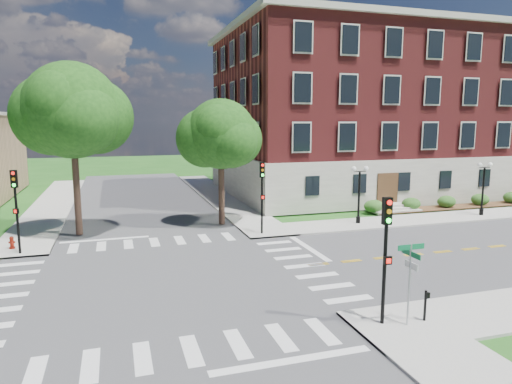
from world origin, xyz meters
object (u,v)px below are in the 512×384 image
object	(u,v)px
traffic_signal_nw	(16,201)
fire_hydrant	(12,243)
push_button_post	(426,304)
twin_lamp_west	(359,191)
traffic_signal_se	(386,244)
street_sign_pole	(410,268)
traffic_signal_ne	(262,188)
twin_lamp_east	(483,185)

from	to	relation	value
traffic_signal_nw	fire_hydrant	distance (m)	3.05
push_button_post	twin_lamp_west	bearing A→B (deg)	68.80
traffic_signal_se	street_sign_pole	world-z (taller)	traffic_signal_se
traffic_signal_nw	fire_hydrant	world-z (taller)	traffic_signal_nw
traffic_signal_nw	fire_hydrant	xyz separation A→B (m)	(-0.63, 1.23, -2.72)
street_sign_pole	push_button_post	xyz separation A→B (m)	(0.86, 0.11, -1.51)
traffic_signal_ne	traffic_signal_nw	size ratio (longest dim) A/B	1.00
twin_lamp_east	fire_hydrant	distance (m)	34.10
traffic_signal_se	fire_hydrant	bearing A→B (deg)	135.11
twin_lamp_east	street_sign_pole	world-z (taller)	twin_lamp_east
twin_lamp_west	street_sign_pole	bearing A→B (deg)	-113.74
street_sign_pole	fire_hydrant	xyz separation A→B (m)	(-16.19, 15.72, -1.84)
traffic_signal_nw	twin_lamp_east	size ratio (longest dim) A/B	1.13
traffic_signal_ne	fire_hydrant	world-z (taller)	traffic_signal_ne
traffic_signal_ne	push_button_post	world-z (taller)	traffic_signal_ne
traffic_signal_se	twin_lamp_east	xyz separation A→B (m)	(18.65, 14.94, -0.66)
street_sign_pole	traffic_signal_se	bearing A→B (deg)	153.87
twin_lamp_east	push_button_post	distance (m)	22.87
traffic_signal_ne	fire_hydrant	distance (m)	15.57
push_button_post	fire_hydrant	distance (m)	23.11
traffic_signal_ne	street_sign_pole	xyz separation A→B (m)	(0.88, -14.82, -0.88)
twin_lamp_east	traffic_signal_ne	bearing A→B (deg)	-178.42
traffic_signal_ne	push_button_post	distance (m)	15.00
traffic_signal_nw	fire_hydrant	bearing A→B (deg)	117.17
traffic_signal_se	street_sign_pole	size ratio (longest dim) A/B	1.55
traffic_signal_se	push_button_post	xyz separation A→B (m)	(1.67, -0.28, -2.39)
street_sign_pole	traffic_signal_nw	bearing A→B (deg)	137.03
traffic_signal_ne	push_button_post	bearing A→B (deg)	-83.26
traffic_signal_se	twin_lamp_west	size ratio (longest dim) A/B	1.13
twin_lamp_east	traffic_signal_se	bearing A→B (deg)	-141.31
twin_lamp_west	fire_hydrant	xyz separation A→B (m)	(-23.08, 0.04, -2.06)
traffic_signal_se	traffic_signal_nw	world-z (taller)	same
twin_lamp_west	twin_lamp_east	xyz separation A→B (m)	(10.95, -0.34, 0.00)
traffic_signal_se	twin_lamp_east	world-z (taller)	traffic_signal_se
twin_lamp_east	fire_hydrant	size ratio (longest dim) A/B	5.64
fire_hydrant	traffic_signal_ne	bearing A→B (deg)	-3.37
twin_lamp_west	street_sign_pole	xyz separation A→B (m)	(-6.89, -15.68, -0.21)
twin_lamp_east	fire_hydrant	bearing A→B (deg)	179.35
twin_lamp_west	traffic_signal_nw	bearing A→B (deg)	-176.97
street_sign_pole	push_button_post	distance (m)	1.74
push_button_post	street_sign_pole	bearing A→B (deg)	-172.36
street_sign_pole	fire_hydrant	distance (m)	22.64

